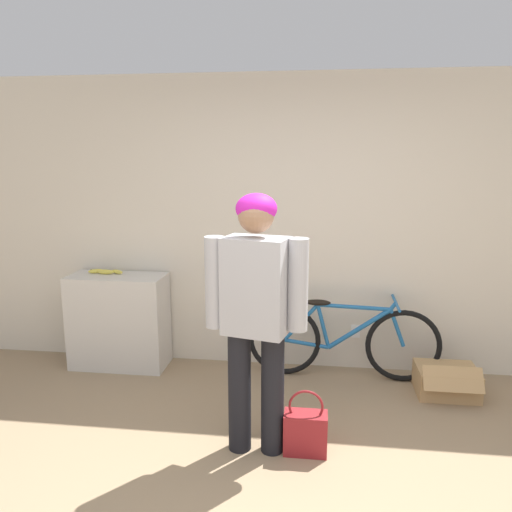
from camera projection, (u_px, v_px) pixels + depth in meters
name	position (u px, v px, depth m)	size (l,w,h in m)	color
wall_back	(296.00, 225.00, 4.41)	(8.00, 0.07, 2.60)	beige
side_shelf	(119.00, 321.00, 4.54)	(0.86, 0.39, 0.85)	beige
person	(256.00, 303.00, 3.11)	(0.64, 0.33, 1.69)	black
bicycle	(343.00, 340.00, 4.30)	(1.65, 0.46, 0.71)	black
banana	(106.00, 272.00, 4.52)	(0.34, 0.10, 0.04)	#EAD64C
handbag	(305.00, 431.00, 3.24)	(0.28, 0.15, 0.44)	maroon
cardboard_box	(446.00, 381.00, 4.05)	(0.48, 0.44, 0.29)	tan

